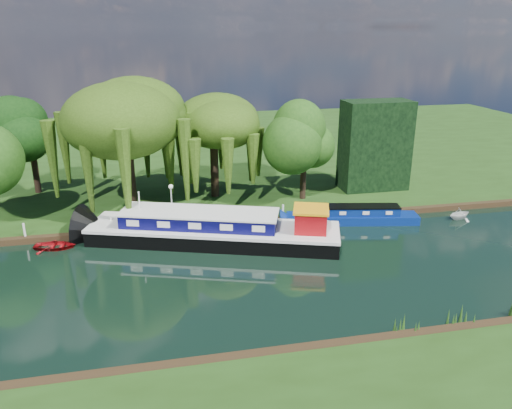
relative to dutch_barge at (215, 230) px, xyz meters
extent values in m
plane|color=black|center=(-3.31, -5.62, -0.93)|extent=(120.00, 120.00, 0.00)
cube|color=#1B350E|center=(-3.31, 28.38, -0.70)|extent=(120.00, 52.00, 0.45)
cube|color=black|center=(-0.14, 0.05, -0.49)|extent=(17.97, 9.34, 1.18)
cube|color=silver|center=(-0.14, 0.05, 0.20)|extent=(18.09, 9.45, 0.22)
cube|color=#090843|center=(-1.07, 0.36, 0.78)|extent=(11.27, 6.17, 0.93)
cube|color=silver|center=(-1.07, 0.36, 1.31)|extent=(11.52, 6.41, 0.12)
cube|color=maroon|center=(6.36, -2.14, 1.05)|extent=(2.73, 2.73, 1.47)
cube|color=orange|center=(6.36, -2.14, 1.87)|extent=(3.04, 3.04, 0.16)
cylinder|color=silver|center=(-5.16, 1.74, 1.49)|extent=(0.10, 0.10, 2.35)
cube|color=navy|center=(11.02, 1.57, -0.65)|extent=(10.37, 3.62, 0.77)
cube|color=navy|center=(11.02, 1.57, 0.06)|extent=(7.28, 2.62, 0.64)
cube|color=black|center=(11.02, 1.57, 0.42)|extent=(7.38, 2.72, 0.09)
cube|color=silver|center=(8.26, 1.44, 0.09)|extent=(0.51, 0.14, 0.27)
cube|color=silver|center=(10.02, 1.10, 0.09)|extent=(0.51, 0.14, 0.27)
cube|color=silver|center=(11.77, 0.76, 0.09)|extent=(0.51, 0.14, 0.27)
cube|color=silver|center=(13.53, 0.42, 0.09)|extent=(0.51, 0.14, 0.27)
imported|color=maroon|center=(-11.08, 1.21, -0.93)|extent=(3.11, 2.44, 0.58)
imported|color=silver|center=(19.73, 0.51, -0.93)|extent=(2.41, 2.20, 1.08)
cylinder|color=black|center=(-5.89, 8.11, 2.49)|extent=(0.77, 0.77, 5.93)
ellipsoid|color=#28440E|center=(-5.89, 8.11, 6.77)|extent=(8.28, 8.28, 5.35)
cylinder|color=black|center=(1.16, 9.01, 1.91)|extent=(0.67, 0.67, 4.77)
ellipsoid|color=#28440E|center=(1.16, 9.01, 5.35)|extent=(6.52, 6.52, 4.21)
cylinder|color=black|center=(-14.35, 13.29, 2.53)|extent=(0.50, 0.50, 6.01)
ellipsoid|color=black|center=(-14.35, 13.29, 4.99)|extent=(4.81, 4.81, 4.81)
cylinder|color=black|center=(8.52, 6.78, 2.32)|extent=(0.52, 0.52, 5.59)
ellipsoid|color=#1B4411|center=(8.52, 6.78, 4.60)|extent=(4.47, 4.47, 4.47)
cube|color=black|center=(15.69, 8.38, 3.52)|extent=(6.00, 3.00, 8.00)
cylinder|color=silver|center=(-2.81, 4.88, 0.62)|extent=(0.10, 0.10, 2.20)
sphere|color=white|center=(-2.81, 4.88, 1.90)|extent=(0.36, 0.36, 0.36)
cylinder|color=silver|center=(-13.31, 2.78, 0.02)|extent=(0.16, 0.16, 1.00)
cylinder|color=silver|center=(-7.31, 2.78, 0.02)|extent=(0.16, 0.16, 1.00)
cylinder|color=silver|center=(-0.31, 2.78, 0.02)|extent=(0.16, 0.16, 1.00)
cylinder|color=silver|center=(5.69, 2.78, 0.02)|extent=(0.16, 0.16, 1.00)
cone|color=#214913|center=(10.69, -13.22, -0.38)|extent=(1.20, 1.20, 1.10)
cone|color=#214913|center=(7.69, -13.32, -0.38)|extent=(1.20, 1.20, 1.10)
camera|label=1|loc=(-3.91, -32.65, 13.61)|focal=35.00mm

